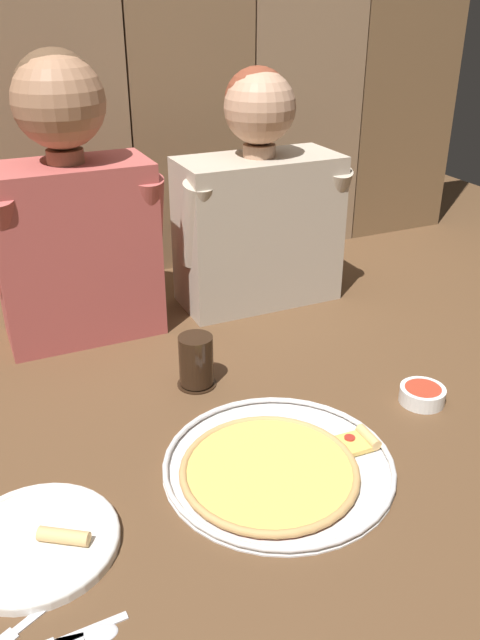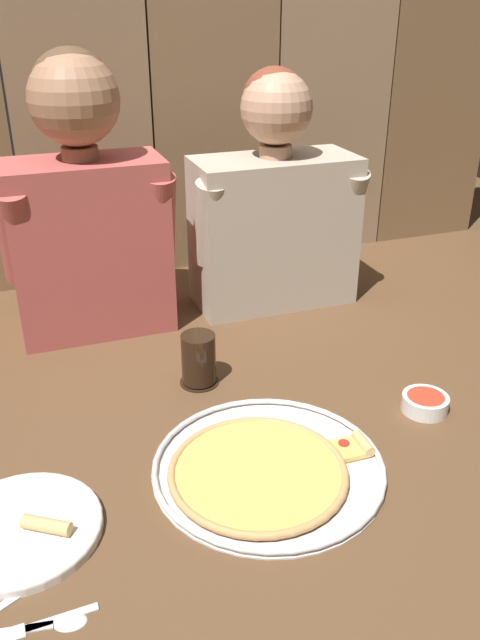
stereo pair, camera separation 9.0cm
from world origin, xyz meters
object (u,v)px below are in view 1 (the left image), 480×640
at_px(drinking_glass, 196,361).
at_px(diner_left, 71,207).
at_px(pizza_tray, 275,467).
at_px(dinner_plate, 37,542).
at_px(diner_right, 259,204).
at_px(dipping_bowl, 422,394).

bearing_deg(drinking_glass, diner_left, 115.36).
height_order(pizza_tray, drinking_glass, drinking_glass).
bearing_deg(dinner_plate, diner_right, 43.95).
bearing_deg(pizza_tray, diner_left, 105.59).
distance_m(pizza_tray, dinner_plate, 0.40).
distance_m(pizza_tray, diner_right, 0.76).
relative_size(diner_left, diner_right, 1.09).
bearing_deg(diner_right, dipping_bowl, -81.74).
bearing_deg(drinking_glass, dinner_plate, -139.60).
distance_m(dipping_bowl, diner_left, 0.86).
distance_m(dinner_plate, diner_left, 0.76).
xyz_separation_m(dinner_plate, diner_left, (0.22, 0.66, 0.30)).
height_order(dinner_plate, dipping_bowl, dinner_plate).
bearing_deg(dinner_plate, dipping_bowl, 5.42).
distance_m(diner_left, diner_right, 0.47).
height_order(drinking_glass, diner_left, diner_left).
bearing_deg(diner_right, diner_left, 179.92).
relative_size(pizza_tray, dipping_bowl, 4.42).
bearing_deg(dipping_bowl, diner_left, 133.16).
relative_size(dipping_bowl, diner_right, 0.15).
relative_size(drinking_glass, diner_right, 0.19).
bearing_deg(dinner_plate, drinking_glass, 40.40).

